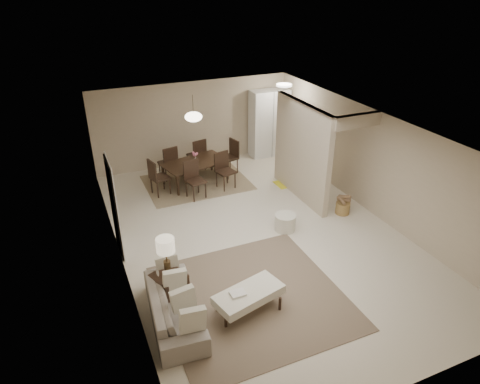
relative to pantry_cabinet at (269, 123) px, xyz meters
name	(u,v)px	position (x,y,z in m)	size (l,w,h in m)	color
floor	(257,233)	(-2.35, -4.15, -1.05)	(9.00, 9.00, 0.00)	beige
ceiling	(260,128)	(-2.35, -4.15, 1.45)	(9.00, 9.00, 0.00)	white
back_wall	(194,123)	(-2.35, 0.35, 0.20)	(6.00, 6.00, 0.00)	tan
left_wall	(116,212)	(-5.35, -4.15, 0.20)	(9.00, 9.00, 0.00)	tan
right_wall	(372,162)	(0.65, -4.15, 0.20)	(9.00, 9.00, 0.00)	tan
partition	(301,152)	(-0.55, -2.90, 0.20)	(0.15, 2.50, 2.50)	tan
doorway	(114,208)	(-5.32, -3.55, -0.03)	(0.04, 0.90, 2.04)	black
pantry_cabinet	(269,123)	(0.00, 0.00, 0.00)	(1.20, 0.55, 2.10)	white
flush_light	(284,85)	(-0.05, -0.95, 1.41)	(0.44, 0.44, 0.05)	white
living_rug	(252,297)	(-3.36, -6.04, -1.04)	(3.20, 3.20, 0.01)	brown
sofa	(174,307)	(-4.80, -6.04, -0.76)	(0.77, 1.98, 0.58)	gray
ottoman_bench	(249,295)	(-3.56, -6.34, -0.70)	(1.32, 0.84, 0.44)	beige
side_table	(169,288)	(-4.75, -5.53, -0.76)	(0.52, 0.52, 0.57)	black
table_lamp	(166,248)	(-4.75, -5.53, 0.08)	(0.32, 0.32, 0.76)	#46341E
round_pouf	(285,222)	(-1.70, -4.25, -0.86)	(0.49, 0.49, 0.38)	beige
wicker_basket	(343,208)	(-0.04, -4.15, -0.90)	(0.35, 0.35, 0.29)	olive
dining_rug	(197,182)	(-2.79, -1.10, -1.04)	(2.80, 2.10, 0.01)	#7D6D4E
dining_table	(196,173)	(-2.79, -1.10, -0.74)	(1.78, 0.99, 0.62)	black
dining_chairs	(196,167)	(-2.79, -1.10, -0.55)	(2.70, 2.21, 1.00)	black
vase	(196,160)	(-2.79, -1.10, -0.35)	(0.15, 0.15, 0.16)	white
yellow_mat	(290,183)	(-0.38, -2.16, -1.04)	(0.87, 0.53, 0.01)	yellow
pendant_light	(193,117)	(-2.79, -1.10, 0.87)	(0.46, 0.46, 0.71)	#46341E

